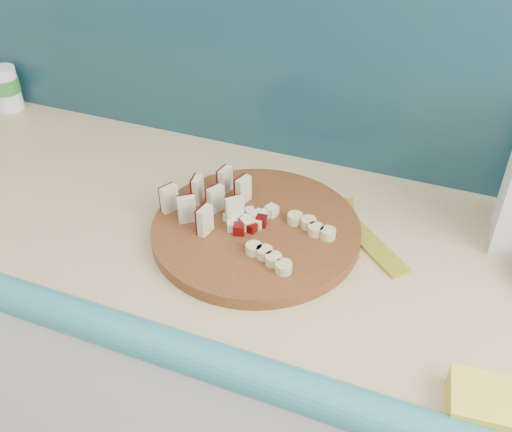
{
  "coord_description": "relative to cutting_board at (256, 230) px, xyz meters",
  "views": [
    {
      "loc": [
        0.45,
        0.74,
        1.56
      ],
      "look_at": [
        0.15,
        1.49,
        0.95
      ],
      "focal_mm": 40.0,
      "sensor_mm": 36.0,
      "label": 1
    }
  ],
  "objects": [
    {
      "name": "canister",
      "position": [
        -0.76,
        0.24,
        0.04
      ],
      "size": [
        0.07,
        0.07,
        0.11
      ],
      "rotation": [
        0.0,
        0.0,
        0.18
      ],
      "color": "white",
      "rests_on": "kitchen_counter"
    },
    {
      "name": "sponge",
      "position": [
        0.42,
        -0.23,
        0.01
      ],
      "size": [
        0.12,
        0.09,
        0.03
      ],
      "primitive_type": "cube",
      "rotation": [
        0.0,
        0.0,
        0.11
      ],
      "color": "#FFE743",
      "rests_on": "kitchen_counter"
    },
    {
      "name": "banana_slices",
      "position": [
        0.08,
        -0.03,
        0.02
      ],
      "size": [
        0.13,
        0.16,
        0.02
      ],
      "color": "#CCBF7D",
      "rests_on": "cutting_board"
    },
    {
      "name": "kitchen_counter",
      "position": [
        -0.05,
        0.01,
        -0.47
      ],
      "size": [
        2.2,
        0.63,
        0.91
      ],
      "color": "silver",
      "rests_on": "ground"
    },
    {
      "name": "apple_chunks",
      "position": [
        -0.02,
        0.01,
        0.02
      ],
      "size": [
        0.06,
        0.07,
        0.02
      ],
      "color": "beige",
      "rests_on": "cutting_board"
    },
    {
      "name": "backsplash",
      "position": [
        -0.05,
        0.3,
        0.24
      ],
      "size": [
        2.2,
        0.02,
        0.5
      ],
      "primitive_type": "cube",
      "color": "teal",
      "rests_on": "kitchen_counter"
    },
    {
      "name": "cutting_board",
      "position": [
        0.0,
        0.0,
        0.0
      ],
      "size": [
        0.49,
        0.49,
        0.02
      ],
      "primitive_type": "cylinder",
      "rotation": [
        0.0,
        0.0,
        -0.37
      ],
      "color": "#4C2910",
      "rests_on": "kitchen_counter"
    },
    {
      "name": "apple_wedges",
      "position": [
        -0.1,
        0.01,
        0.04
      ],
      "size": [
        0.15,
        0.16,
        0.05
      ],
      "color": "beige",
      "rests_on": "cutting_board"
    },
    {
      "name": "banana_peel",
      "position": [
        0.14,
        0.06,
        -0.01
      ],
      "size": [
        0.24,
        0.2,
        0.01
      ],
      "rotation": [
        0.0,
        0.0,
        0.14
      ],
      "color": "gold",
      "rests_on": "kitchen_counter"
    }
  ]
}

